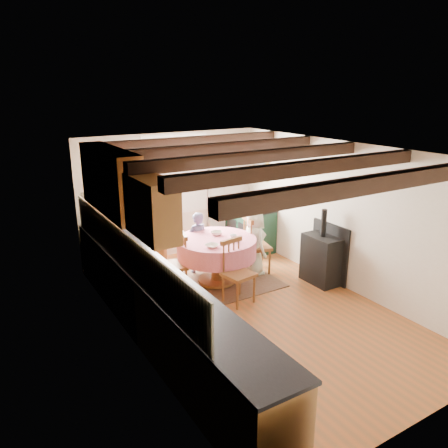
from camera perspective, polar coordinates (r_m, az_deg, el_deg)
floor at (r=6.74m, az=3.60°, el=-11.14°), size 3.60×5.50×0.00m
ceiling at (r=5.98m, az=4.04°, el=9.52°), size 3.60×5.50×0.00m
wall_back at (r=8.56m, az=-6.81°, el=3.65°), size 3.60×0.00×2.40m
wall_front at (r=4.49m, az=24.75°, el=-11.03°), size 3.60×0.00×2.40m
wall_left at (r=5.48m, az=-11.85°, el=-4.56°), size 0.00×5.50×2.40m
wall_right at (r=7.40m, az=15.32°, el=0.95°), size 0.00×5.50×2.40m
beam_a at (r=4.54m, az=18.77°, el=4.96°), size 3.60×0.16×0.16m
beam_b at (r=5.22m, az=10.40°, el=7.13°), size 3.60×0.16×0.16m
beam_c at (r=5.99m, az=4.02°, el=8.66°), size 3.60×0.16×0.16m
beam_d at (r=6.82m, az=-0.88°, el=9.77°), size 3.60×0.16×0.16m
beam_e at (r=7.70m, az=-4.72°, el=10.58°), size 3.60×0.16×0.16m
splash_left at (r=5.75m, az=-12.69°, el=-3.55°), size 0.02×4.50×0.55m
splash_back at (r=8.19m, az=-13.11°, el=2.69°), size 1.40×0.02×0.55m
base_cabinet_left at (r=5.90m, az=-8.60°, el=-10.90°), size 0.60×5.30×0.88m
base_cabinet_back at (r=8.15m, az=-12.45°, el=-2.95°), size 1.30×0.60×0.88m
worktop_left at (r=5.70m, az=-8.63°, el=-6.77°), size 0.64×5.30×0.04m
worktop_back at (r=7.98m, az=-12.61°, el=0.11°), size 1.30×0.64×0.04m
wall_cabinet_glass at (r=6.42m, az=-14.50°, el=5.48°), size 0.34×1.80×0.90m
wall_cabinet_solid at (r=5.05m, az=-9.37°, el=2.06°), size 0.34×0.90×0.70m
window_frame at (r=8.50m, az=-6.25°, el=6.34°), size 1.34×0.03×1.54m
window_pane at (r=8.51m, az=-6.26°, el=6.34°), size 1.20×0.01×1.40m
curtain_left at (r=8.22m, az=-11.24°, el=2.15°), size 0.35×0.10×2.10m
curtain_right at (r=8.92m, az=-0.96°, el=3.68°), size 0.35×0.10×2.10m
curtain_rod at (r=8.33m, az=-6.13°, el=10.30°), size 2.00×0.03×0.03m
wall_picture at (r=8.95m, az=4.74°, el=7.59°), size 0.04×0.50×0.60m
wall_plate at (r=8.91m, az=-0.65°, el=7.60°), size 0.30×0.02×0.30m
rug at (r=7.61m, az=-0.93°, el=-7.56°), size 1.95×1.52×0.01m
dining_table at (r=7.45m, az=-0.95°, el=-4.82°), size 1.32×1.32×0.80m
chair_near at (r=6.77m, az=1.93°, el=-6.24°), size 0.50×0.52×1.01m
chair_left at (r=7.16m, az=-6.50°, el=-5.04°), size 0.54×0.52×0.99m
chair_right at (r=7.86m, az=4.27°, el=-2.66°), size 0.56×0.54×1.05m
aga_range at (r=9.00m, az=3.40°, el=-0.53°), size 0.63×0.98×0.90m
cast_iron_stove at (r=7.57m, az=12.55°, el=-2.86°), size 0.39×0.65×1.29m
child_far at (r=7.84m, az=-3.47°, el=-2.44°), size 0.44×0.33×1.12m
child_right at (r=7.77m, az=3.90°, el=-2.31°), size 0.44×0.62×1.20m
bowl_a at (r=6.92m, az=-1.57°, el=-2.84°), size 0.26×0.26×0.05m
bowl_b at (r=7.49m, az=-0.96°, el=-1.19°), size 0.27×0.27×0.06m
cup at (r=7.21m, az=1.21°, el=-1.78°), size 0.15×0.15×0.10m
canister_tall at (r=7.93m, az=-15.21°, el=0.83°), size 0.14×0.14×0.24m
canister_wide at (r=8.06m, az=-12.03°, el=1.16°), size 0.17×0.17×0.19m
canister_slim at (r=7.97m, az=-10.56°, el=1.28°), size 0.09×0.09×0.25m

